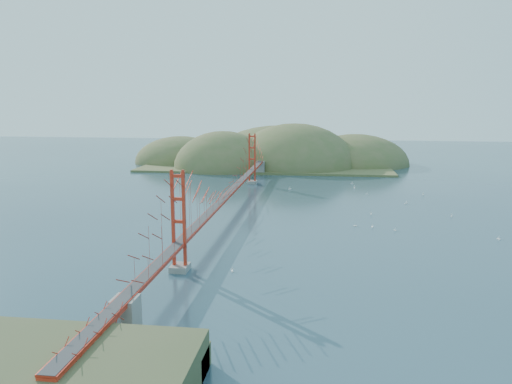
# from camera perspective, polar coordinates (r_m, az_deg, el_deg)

# --- Properties ---
(ground) EXTENTS (320.00, 320.00, 0.00)m
(ground) POSITION_cam_1_polar(r_m,az_deg,el_deg) (86.64, -3.18, -2.36)
(ground) COLOR #284251
(ground) RESTS_ON ground
(bridge) EXTENTS (2.20, 94.40, 12.00)m
(bridge) POSITION_cam_1_polar(r_m,az_deg,el_deg) (85.52, -3.21, 2.25)
(bridge) COLOR gray
(bridge) RESTS_ON ground
(approach_viaduct) EXTENTS (1.40, 12.00, 3.38)m
(approach_viaduct) POSITION_cam_1_polar(r_m,az_deg,el_deg) (38.68, -18.13, -15.79)
(approach_viaduct) COLOR #B32413
(approach_viaduct) RESTS_ON ground
(promontory) EXTENTS (9.00, 6.00, 0.24)m
(promontory) POSITION_cam_1_polar(r_m,az_deg,el_deg) (42.51, -15.88, -16.80)
(promontory) COLOR #59544C
(promontory) RESTS_ON ground
(fort) EXTENTS (3.70, 2.30, 1.75)m
(fort) POSITION_cam_1_polar(r_m,az_deg,el_deg) (42.70, -15.02, -15.81)
(fort) COLOR maroon
(fort) RESTS_ON ground
(far_headlands) EXTENTS (84.00, 58.00, 25.00)m
(far_headlands) POSITION_cam_1_polar(r_m,az_deg,el_deg) (153.31, 2.37, 3.32)
(far_headlands) COLOR brown
(far_headlands) RESTS_ON ground
(sailboat_8) EXTENTS (0.63, 0.52, 0.73)m
(sailboat_8) POSITION_cam_1_polar(r_m,az_deg,el_deg) (97.74, 16.78, -1.22)
(sailboat_8) COLOR white
(sailboat_8) RESTS_ON ground
(sailboat_5) EXTENTS (0.58, 0.58, 0.66)m
(sailboat_5) POSITION_cam_1_polar(r_m,az_deg,el_deg) (78.06, 26.00, -4.78)
(sailboat_5) COLOR white
(sailboat_5) RESTS_ON ground
(sailboat_2) EXTENTS (0.62, 0.62, 0.70)m
(sailboat_2) POSITION_cam_1_polar(r_m,az_deg,el_deg) (78.67, 11.26, -3.77)
(sailboat_2) COLOR white
(sailboat_2) RESTS_ON ground
(sailboat_12) EXTENTS (0.57, 0.56, 0.64)m
(sailboat_12) POSITION_cam_1_polar(r_m,az_deg,el_deg) (118.04, 10.92, 1.01)
(sailboat_12) COLOR white
(sailboat_12) RESTS_ON ground
(sailboat_9) EXTENTS (0.57, 0.58, 0.65)m
(sailboat_9) POSITION_cam_1_polar(r_m,az_deg,el_deg) (89.67, 21.45, -2.55)
(sailboat_9) COLOR white
(sailboat_9) RESTS_ON ground
(sailboat_14) EXTENTS (0.51, 0.59, 0.68)m
(sailboat_14) POSITION_cam_1_polar(r_m,az_deg,el_deg) (87.17, 13.03, -2.44)
(sailboat_14) COLOR white
(sailboat_14) RESTS_ON ground
(sailboat_0) EXTENTS (0.52, 0.56, 0.63)m
(sailboat_0) POSITION_cam_1_polar(r_m,az_deg,el_deg) (78.76, 13.17, -3.84)
(sailboat_0) COLOR white
(sailboat_0) RESTS_ON ground
(sailboat_3) EXTENTS (0.61, 0.55, 0.69)m
(sailboat_3) POSITION_cam_1_polar(r_m,az_deg,el_deg) (108.87, 3.90, 0.39)
(sailboat_3) COLOR white
(sailboat_3) RESTS_ON ground
(sailboat_1) EXTENTS (0.58, 0.58, 0.60)m
(sailboat_1) POSITION_cam_1_polar(r_m,az_deg,el_deg) (77.59, 15.62, -4.18)
(sailboat_1) COLOR white
(sailboat_1) RESTS_ON ground
(sailboat_15) EXTENTS (0.51, 0.60, 0.69)m
(sailboat_15) POSITION_cam_1_polar(r_m,az_deg,el_deg) (112.26, 11.19, 0.52)
(sailboat_15) COLOR white
(sailboat_15) RESTS_ON ground
(sailboat_10) EXTENTS (0.54, 0.57, 0.64)m
(sailboat_10) POSITION_cam_1_polar(r_m,az_deg,el_deg) (57.63, -2.73, -8.93)
(sailboat_10) COLOR white
(sailboat_10) RESTS_ON ground
(sailboat_7) EXTENTS (0.55, 0.55, 0.60)m
(sailboat_7) POSITION_cam_1_polar(r_m,az_deg,el_deg) (105.35, 12.58, -0.20)
(sailboat_7) COLOR white
(sailboat_7) RESTS_ON ground
(sailboat_4) EXTENTS (0.62, 0.62, 0.69)m
(sailboat_4) POSITION_cam_1_polar(r_m,az_deg,el_deg) (107.53, 18.55, -0.27)
(sailboat_4) COLOR white
(sailboat_4) RESTS_ON ground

